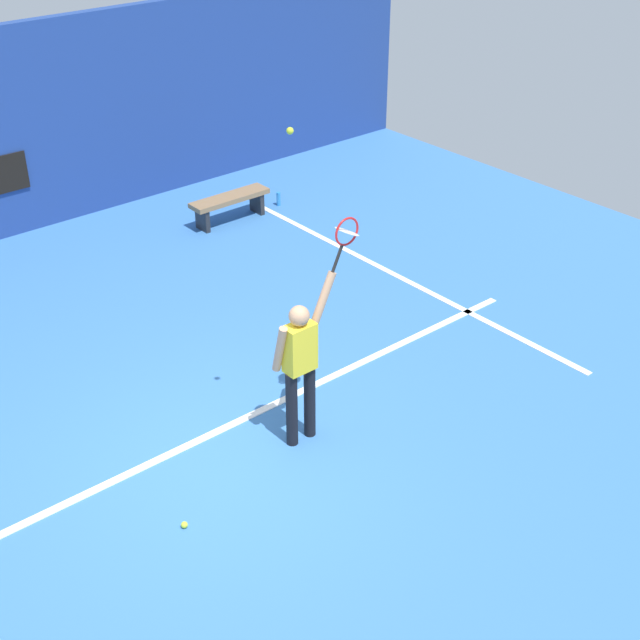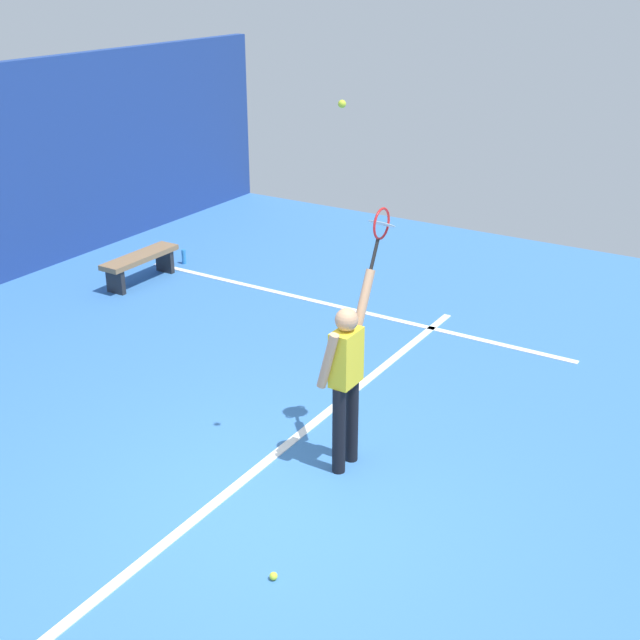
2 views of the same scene
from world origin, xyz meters
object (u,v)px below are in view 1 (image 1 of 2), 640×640
object	(u,v)px
tennis_player	(300,362)
spare_ball	(184,525)
tennis_racket	(346,235)
tennis_ball	(290,131)
court_bench	(230,202)
water_bottle	(278,199)

from	to	relation	value
tennis_player	spare_ball	bearing A→B (deg)	-168.42
tennis_racket	tennis_ball	distance (m)	1.40
court_bench	spare_ball	world-z (taller)	court_bench
tennis_ball	spare_ball	bearing A→B (deg)	-166.64
tennis_player	court_bench	world-z (taller)	tennis_player
spare_ball	tennis_ball	bearing A→B (deg)	13.36
water_bottle	spare_ball	bearing A→B (deg)	-134.47
tennis_racket	spare_ball	xyz separation A→B (m)	(-2.38, -0.36, -2.27)
tennis_player	water_bottle	distance (m)	6.58
tennis_ball	spare_ball	world-z (taller)	tennis_ball
spare_ball	court_bench	bearing A→B (deg)	51.23
spare_ball	tennis_racket	bearing A→B (deg)	8.54
tennis_racket	spare_ball	size ratio (longest dim) A/B	9.10
tennis_racket	spare_ball	world-z (taller)	tennis_racket
court_bench	water_bottle	world-z (taller)	court_bench
tennis_player	court_bench	size ratio (longest dim) A/B	1.40
tennis_racket	water_bottle	bearing A→B (deg)	59.06
water_bottle	tennis_ball	bearing A→B (deg)	-126.17
tennis_player	court_bench	distance (m)	6.02
tennis_ball	tennis_racket	bearing A→B (deg)	-4.40
tennis_ball	court_bench	xyz separation A→B (m)	(2.83, 5.25, -3.20)
tennis_player	tennis_ball	xyz separation A→B (m)	(-0.05, 0.05, 2.52)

